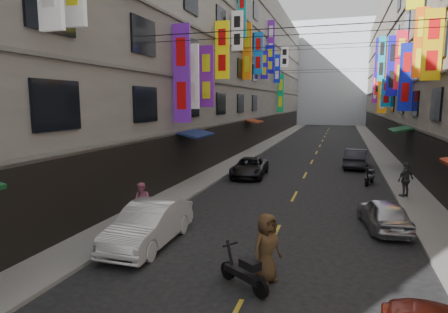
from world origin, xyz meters
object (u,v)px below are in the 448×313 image
Objects in this scene: car_right_far at (356,158)px; pedestrian_rfar at (406,179)px; car_left_far at (250,167)px; scooter_far_right at (370,177)px; car_right_mid at (384,214)px; car_left_mid at (149,224)px; pedestrian_lfar at (142,202)px; scooter_crossing at (244,273)px; pedestrian_crossing at (266,248)px.

car_right_far is 2.47× the size of pedestrian_rfar.
car_right_far reaches higher than car_left_far.
car_left_far is at bearing -63.36° from pedestrian_rfar.
scooter_far_right is 0.99× the size of pedestrian_rfar.
scooter_far_right is 8.39m from car_right_mid.
car_left_far is at bearing -58.54° from car_right_mid.
car_left_mid is 1.01× the size of car_right_far.
pedestrian_lfar is 0.88× the size of pedestrian_rfar.
car_right_far is (6.88, 5.68, 0.10)m from car_left_far.
scooter_crossing is 12.77m from pedestrian_rfar.
scooter_far_right is at bearing -99.80° from car_right_mid.
car_left_mid reaches higher than car_left_far.
car_right_mid is at bearing 106.08° from scooter_far_right.
car_right_mid is at bearing 26.55° from car_left_mid.
scooter_crossing is 15.13m from scooter_far_right.
pedestrian_lfar is at bearing -103.79° from car_left_far.
car_right_mid is 6.64m from pedestrian_crossing.
scooter_crossing is 0.81× the size of pedestrian_crossing.
pedestrian_crossing is at bearing -19.35° from car_left_mid.
car_left_mid is at bearing 73.98° from scooter_far_right.
car_left_mid is 8.96m from car_right_mid.
car_right_mid is 1.85× the size of pedestrian_crossing.
pedestrian_rfar is at bearing -23.57° from car_left_far.
scooter_crossing is 20.70m from car_right_far.
pedestrian_lfar is at bearing -8.87° from pedestrian_rfar.
car_right_mid is at bearing 30.53° from pedestrian_rfar.
pedestrian_lfar reaches higher than scooter_far_right.
car_left_mid is (-3.91, 2.02, 0.29)m from scooter_crossing.
car_right_far is (-0.52, 14.21, 0.11)m from car_right_mid.
car_right_mid reaches higher than scooter_far_right.
car_left_far is 2.33× the size of pedestrian_crossing.
car_right_far reaches higher than car_right_mid.
car_right_far is at bearing 66.87° from car_left_mid.
car_left_far is 14.67m from pedestrian_crossing.
pedestrian_rfar is at bearing 131.98° from scooter_far_right.
pedestrian_lfar is 6.72m from pedestrian_crossing.
car_left_far is at bearing 86.48° from car_left_mid.
pedestrian_lfar is (-1.40, 2.00, 0.17)m from car_left_mid.
pedestrian_crossing reaches higher than scooter_crossing.
car_left_far is at bearing 94.22° from pedestrian_lfar.
scooter_far_right is 0.40× the size of car_right_far.
pedestrian_lfar reaches higher than scooter_crossing.
pedestrian_lfar reaches higher than car_left_far.
car_right_mid is at bearing 27.48° from pedestrian_lfar.
car_right_far is at bearing -68.02° from scooter_far_right.
pedestrian_crossing is at bearing -5.04° from scooter_crossing.
pedestrian_rfar reaches higher than car_left_far.
pedestrian_lfar is (-5.31, 4.01, 0.46)m from scooter_crossing.
pedestrian_lfar is 13.17m from pedestrian_rfar.
car_left_mid reaches higher than scooter_far_right.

